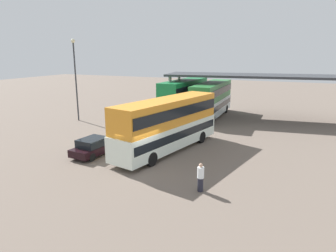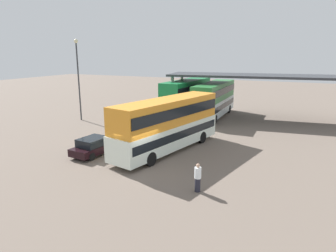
# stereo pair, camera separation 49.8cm
# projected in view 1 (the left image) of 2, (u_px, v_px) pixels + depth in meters

# --- Properties ---
(ground_plane) EXTENTS (140.00, 140.00, 0.00)m
(ground_plane) POSITION_uv_depth(u_px,v_px,m) (141.00, 168.00, 20.20)
(ground_plane) COLOR #6D5F54
(double_decker_main) EXTENTS (4.74, 11.23, 4.13)m
(double_decker_main) POSITION_uv_depth(u_px,v_px,m) (168.00, 123.00, 23.25)
(double_decker_main) COLOR white
(double_decker_main) RESTS_ON ground_plane
(parked_hatchback) EXTENTS (2.03, 3.90, 1.35)m
(parked_hatchback) POSITION_uv_depth(u_px,v_px,m) (94.00, 147.00, 22.54)
(parked_hatchback) COLOR black
(parked_hatchback) RESTS_ON ground_plane
(double_decker_near_canopy) EXTENTS (2.95, 10.70, 4.29)m
(double_decker_near_canopy) POSITION_uv_depth(u_px,v_px,m) (184.00, 96.00, 37.35)
(double_decker_near_canopy) COLOR silver
(double_decker_near_canopy) RESTS_ON ground_plane
(double_decker_mid_row) EXTENTS (2.59, 10.96, 4.13)m
(double_decker_mid_row) POSITION_uv_depth(u_px,v_px,m) (212.00, 98.00, 35.72)
(double_decker_mid_row) COLOR silver
(double_decker_mid_row) RESTS_ON ground_plane
(depot_canopy) EXTENTS (21.99, 8.23, 5.16)m
(depot_canopy) POSITION_uv_depth(u_px,v_px,m) (261.00, 78.00, 33.89)
(depot_canopy) COLOR #33353A
(depot_canopy) RESTS_ON ground_plane
(lamppost_tall) EXTENTS (0.44, 0.44, 9.04)m
(lamppost_tall) POSITION_uv_depth(u_px,v_px,m) (75.00, 71.00, 33.06)
(lamppost_tall) COLOR #33353A
(lamppost_tall) RESTS_ON ground_plane
(pedestrian_waiting) EXTENTS (0.38, 0.38, 1.65)m
(pedestrian_waiting) POSITION_uv_depth(u_px,v_px,m) (201.00, 177.00, 16.57)
(pedestrian_waiting) COLOR #262633
(pedestrian_waiting) RESTS_ON ground_plane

